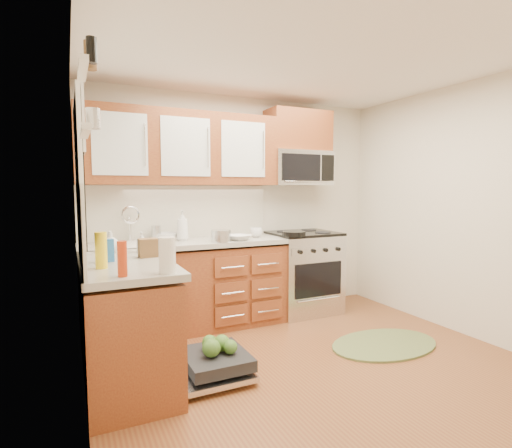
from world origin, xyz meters
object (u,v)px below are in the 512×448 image
upper_cabinets (181,148)px  dishwasher (211,365)px  microwave (299,168)px  sink (134,257)px  bowl_a (239,238)px  bowl_b (166,236)px  stock_pot (221,236)px  paper_towel_roll (167,255)px  skillet (294,233)px  rug (384,344)px  cup (256,232)px  cutting_board (233,236)px  range (303,272)px

upper_cabinets → dishwasher: bearing=-96.0°
microwave → sink: bearing=-176.1°
bowl_a → microwave: bearing=18.2°
bowl_b → stock_pot: bearing=-39.3°
microwave → paper_towel_roll: microwave is taller
upper_cabinets → bowl_b: (-0.17, 0.03, -0.91)m
bowl_b → skillet: bearing=-18.0°
upper_cabinets → dishwasher: size_ratio=2.93×
dishwasher → rug: dishwasher is taller
sink → cup: bearing=-0.2°
cutting_board → bowl_b: bearing=176.1°
stock_pot → paper_towel_roll: 1.49m
sink → bowl_b: bowl_b is taller
dishwasher → cup: (0.91, 1.12, 0.88)m
sink → paper_towel_roll: paper_towel_roll is taller
upper_cabinets → bowl_b: 0.93m
dishwasher → skillet: skillet is taller
upper_cabinets → bowl_a: size_ratio=8.91×
sink → cutting_board: (1.09, 0.13, 0.13)m
upper_cabinets → cup: 1.20m
sink → cutting_board: size_ratio=2.41×
microwave → cup: size_ratio=5.75×
upper_cabinets → paper_towel_roll: size_ratio=8.82×
range → rug: 1.31m
stock_pot → cutting_board: bearing=51.3°
bowl_b → bowl_a: bearing=-26.6°
rug → stock_pot: size_ratio=5.34×
upper_cabinets → stock_pot: bearing=-50.1°
range → cup: cup is taller
rug → cutting_board: size_ratio=4.19×
dishwasher → range: bearing=36.3°
stock_pot → cup: (0.48, 0.20, -0.01)m
bowl_a → sink: bearing=171.1°
upper_cabinets → sink: size_ratio=3.31×
range → stock_pot: stock_pot is taller
rug → stock_pot: stock_pot is taller
upper_cabinets → rug: size_ratio=1.90×
sink → stock_pot: bearing=-13.7°
sink → cutting_board: cutting_board is taller
microwave → cup: microwave is taller
dishwasher → stock_pot: bearing=64.8°
dishwasher → cup: size_ratio=5.29×
paper_towel_roll → bowl_a: 1.65m
stock_pot → sink: bearing=166.3°
dishwasher → skillet: bearing=34.9°
rug → cutting_board: (-0.98, 1.34, 0.92)m
microwave → cup: bearing=-167.8°
rug → cup: size_ratio=8.18×
dishwasher → stock_pot: stock_pot is taller
skillet → bowl_a: 0.61m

